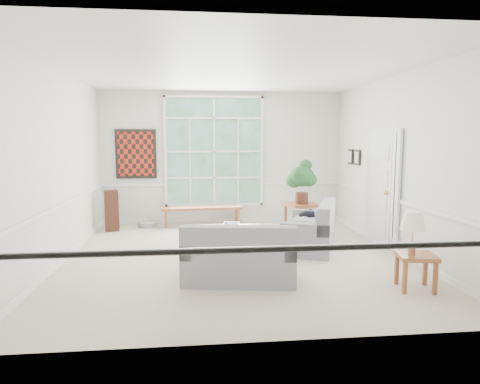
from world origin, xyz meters
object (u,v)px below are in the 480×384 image
at_px(loveseat_right, 310,225).
at_px(side_table, 415,272).
at_px(end_table, 301,218).
at_px(loveseat_front, 239,251).
at_px(coffee_table, 230,239).

bearing_deg(loveseat_right, side_table, -48.46).
bearing_deg(end_table, loveseat_front, -118.65).
bearing_deg(loveseat_right, coffee_table, -157.89).
distance_m(loveseat_front, end_table, 3.35).
bearing_deg(end_table, side_table, -80.16).
relative_size(loveseat_right, side_table, 3.29).
bearing_deg(side_table, coffee_table, 135.30).
bearing_deg(coffee_table, loveseat_right, 2.06).
xyz_separation_m(end_table, side_table, (0.61, -3.52, -0.07)).
relative_size(loveseat_front, coffee_table, 1.35).
height_order(end_table, side_table, end_table).
xyz_separation_m(coffee_table, side_table, (2.21, -2.19, 0.03)).
bearing_deg(coffee_table, side_table, -43.07).
xyz_separation_m(coffee_table, end_table, (1.60, 1.34, 0.10)).
distance_m(loveseat_right, coffee_table, 1.43).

